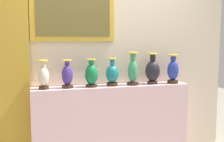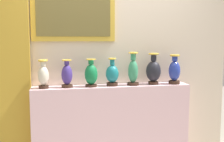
# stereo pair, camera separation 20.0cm
# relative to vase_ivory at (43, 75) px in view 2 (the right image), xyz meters

# --- Properties ---
(display_shelf) EXTENTS (1.97, 0.29, 0.95)m
(display_shelf) POSITION_rel_vase_ivory_xyz_m (0.83, 0.03, -0.63)
(display_shelf) COLOR beige
(display_shelf) RESTS_ON ground_plane
(back_wall) EXTENTS (3.30, 0.14, 2.78)m
(back_wall) POSITION_rel_vase_ivory_xyz_m (0.82, 0.23, 0.30)
(back_wall) COLOR beige
(back_wall) RESTS_ON ground_plane
(curtain_gold) EXTENTS (0.49, 0.08, 2.52)m
(curtain_gold) POSITION_rel_vase_ivory_xyz_m (-0.40, 0.12, 0.16)
(curtain_gold) COLOR gold
(curtain_gold) RESTS_ON ground_plane
(vase_ivory) EXTENTS (0.13, 0.13, 0.34)m
(vase_ivory) POSITION_rel_vase_ivory_xyz_m (0.00, 0.00, 0.00)
(vase_ivory) COLOR #382319
(vase_ivory) RESTS_ON display_shelf
(vase_indigo) EXTENTS (0.13, 0.13, 0.34)m
(vase_indigo) POSITION_rel_vase_ivory_xyz_m (0.27, 0.01, -0.00)
(vase_indigo) COLOR #382319
(vase_indigo) RESTS_ON display_shelf
(vase_emerald) EXTENTS (0.16, 0.16, 0.34)m
(vase_emerald) POSITION_rel_vase_ivory_xyz_m (0.56, 0.01, -0.00)
(vase_emerald) COLOR #382319
(vase_emerald) RESTS_ON display_shelf
(vase_teal) EXTENTS (0.16, 0.16, 0.35)m
(vase_teal) POSITION_rel_vase_ivory_xyz_m (0.83, 0.02, -0.01)
(vase_teal) COLOR #382319
(vase_teal) RESTS_ON display_shelf
(vase_jade) EXTENTS (0.15, 0.15, 0.42)m
(vase_jade) POSITION_rel_vase_ivory_xyz_m (1.10, 0.01, 0.02)
(vase_jade) COLOR #382319
(vase_jade) RESTS_ON display_shelf
(vase_onyx) EXTENTS (0.19, 0.19, 0.40)m
(vase_onyx) POSITION_rel_vase_ivory_xyz_m (1.37, 0.02, 0.02)
(vase_onyx) COLOR #382319
(vase_onyx) RESTS_ON display_shelf
(vase_cobalt) EXTENTS (0.15, 0.15, 0.38)m
(vase_cobalt) POSITION_rel_vase_ivory_xyz_m (1.65, -0.00, 0.02)
(vase_cobalt) COLOR #382319
(vase_cobalt) RESTS_ON display_shelf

